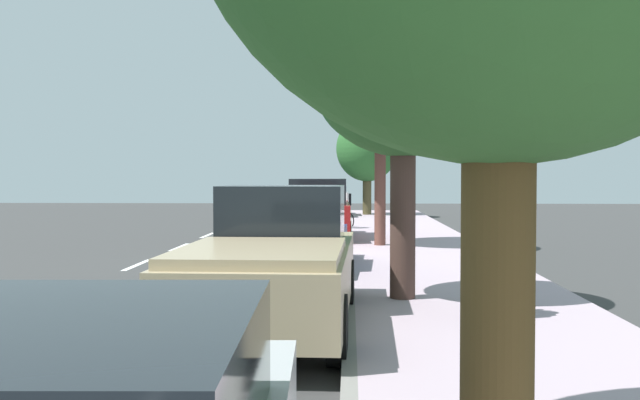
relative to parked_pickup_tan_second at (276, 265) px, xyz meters
The scene contains 15 objects.
ground 7.97m from the parked_pickup_tan_second, 94.99° to the left, with size 73.07×73.07×0.00m, color #373737.
sidewalk 8.44m from the parked_pickup_tan_second, 70.00° to the left, with size 3.61×45.67×0.16m, color #AB96A4.
curb_edge 7.99m from the parked_pickup_tan_second, 82.86° to the left, with size 0.16×45.67×0.16m, color gray.
lane_stripe_centre 8.24m from the parked_pickup_tan_second, 119.09° to the left, with size 0.14×44.20×0.01m.
lane_stripe_bike_edge 7.95m from the parked_pickup_tan_second, 93.49° to the left, with size 0.12×45.67×0.01m, color white.
parked_pickup_tan_second is the anchor object (origin of this frame).
parked_sedan_dark_blue_mid 5.77m from the parked_pickup_tan_second, 90.66° to the left, with size 2.01×4.48×1.52m.
parked_suv_red_far 13.06m from the parked_pickup_tan_second, 89.96° to the left, with size 2.04×4.74×1.99m.
parked_sedan_white_farthest 25.63m from the parked_pickup_tan_second, 89.98° to the left, with size 1.93×4.45×1.52m.
bicycle_at_curb 17.42m from the parked_pickup_tan_second, 88.28° to the left, with size 1.28×1.27×0.77m.
cyclist_with_backpack 16.99m from the parked_pickup_tan_second, 87.50° to the left, with size 0.54×0.55×1.80m.
street_tree_mid_block 3.66m from the parked_pickup_tan_second, 44.89° to the left, with size 2.76×2.76×4.56m.
street_tree_far_end 11.34m from the parked_pickup_tan_second, 80.22° to the left, with size 3.64×3.64×6.16m.
street_tree_corner 26.47m from the parked_pickup_tan_second, 86.03° to the left, with size 3.04×3.04×4.87m.
pedestrian_on_phone 2.99m from the parked_pickup_tan_second, ahead, with size 0.25×0.62×1.60m.
Camera 1 is at (1.68, -17.62, 2.10)m, focal length 41.12 mm.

